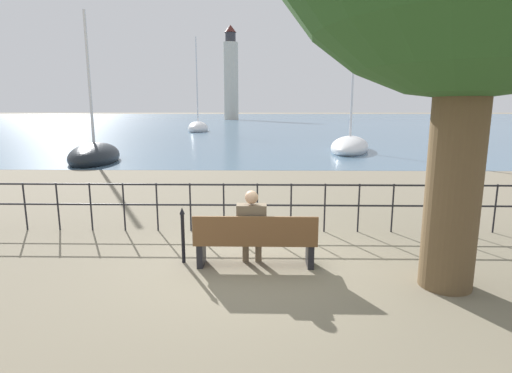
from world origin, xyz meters
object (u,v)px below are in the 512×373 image
Objects in this scene: sailboat_2 at (95,156)px; harbor_lighthouse at (231,76)px; closed_umbrella at (183,232)px; park_bench at (255,241)px; seated_person_left at (252,224)px; sailboat_0 at (198,128)px; sailboat_1 at (350,147)px.

harbor_lighthouse is (-0.88, 96.37, 11.74)m from sailboat_2.
park_bench is at bearing -7.28° from closed_umbrella.
harbor_lighthouse is (-9.26, 109.94, 11.34)m from seated_person_left.
sailboat_0 is 29.93m from sailboat_2.
sailboat_0 is at bearing 134.48° from sailboat_1.
park_bench is 111.02m from harbor_lighthouse.
harbor_lighthouse reaches higher than closed_umbrella.
seated_person_left is at bearing -85.19° from harbor_lighthouse.
park_bench is 1.25m from closed_umbrella.
seated_person_left is 110.91m from harbor_lighthouse.
closed_umbrella is at bearing -85.79° from harbor_lighthouse.
park_bench is 0.17× the size of sailboat_0.
seated_person_left is 20.13m from sailboat_1.
harbor_lighthouse is (-8.09, 109.86, 11.50)m from closed_umbrella.
closed_umbrella is 20.41m from sailboat_1.
park_bench is at bearing -82.75° from sailboat_0.
park_bench is 16.05m from sailboat_2.
seated_person_left is (-0.06, 0.08, 0.26)m from park_bench.
closed_umbrella is 0.04× the size of harbor_lighthouse.
sailboat_0 is at bearing 79.47° from sailboat_2.
park_bench is 0.28m from seated_person_left.
sailboat_0 is at bearing 98.96° from closed_umbrella.
sailboat_1 is at bearing -63.72° from sailboat_0.
sailboat_1 is (5.69, 19.30, -0.41)m from seated_person_left.
seated_person_left is 0.11× the size of sailboat_0.
sailboat_1 reaches higher than park_bench.
closed_umbrella is 0.12× the size of sailboat_1.
sailboat_2 is (-8.37, 13.57, -0.40)m from seated_person_left.
park_bench is at bearing -85.16° from harbor_lighthouse.
sailboat_0 is 1.53× the size of sailboat_2.
sailboat_2 is at bearing -142.89° from sailboat_1.
seated_person_left is at bearing -68.17° from sailboat_2.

